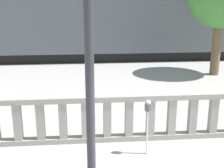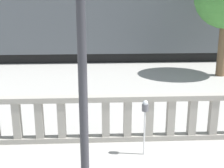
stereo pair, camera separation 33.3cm
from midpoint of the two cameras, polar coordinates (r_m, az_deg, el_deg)
The scene contains 5 objects.
balustrade at distance 8.29m, azimuth 7.96°, elevation -6.16°, with size 14.62×0.24×1.25m.
lamppost at distance 5.34m, azimuth -3.86°, elevation 11.32°, with size 0.36×0.36×6.61m.
parking_meter at distance 7.37m, azimuth 7.36°, elevation -5.16°, with size 0.15×0.15×1.39m.
train_near at distance 18.44m, azimuth 1.78°, elevation 10.51°, with size 28.02×2.85×4.24m.
train_far at distance 28.24m, azimuth -10.10°, elevation 11.97°, with size 25.02×2.84×3.92m.
Camera 2 is at (-1.36, -4.32, 3.77)m, focal length 50.00 mm.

